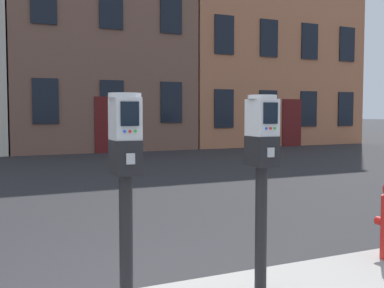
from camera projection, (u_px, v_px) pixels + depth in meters
name	position (u px, v px, depth m)	size (l,w,h in m)	color
parking_meter_near_kerb	(125.00, 165.00, 3.15)	(0.22, 0.26, 1.51)	black
parking_meter_twin_adjacent	(262.00, 158.00, 3.61)	(0.22, 0.26, 1.51)	black
townhouse_brick_corner	(92.00, 25.00, 20.35)	(7.22, 5.93, 10.44)	brown
townhouse_grey_stucco	(252.00, 20.00, 23.91)	(8.82, 6.29, 12.16)	#B7704C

